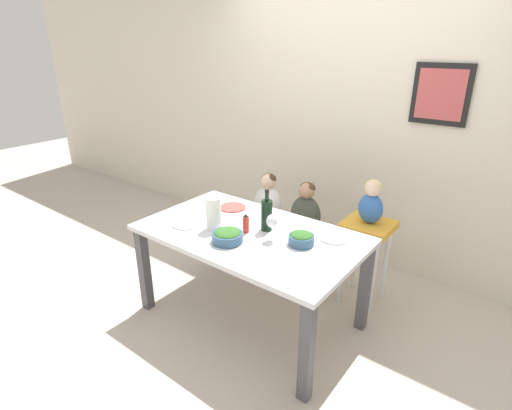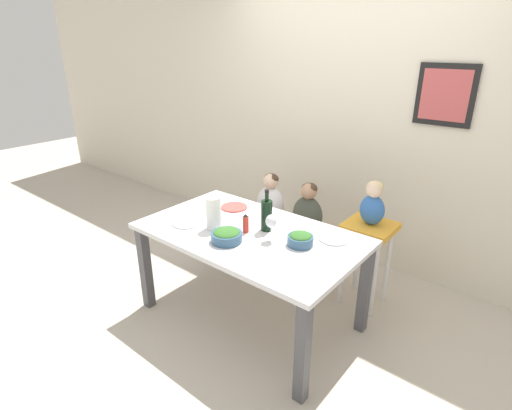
{
  "view_description": "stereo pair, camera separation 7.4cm",
  "coord_description": "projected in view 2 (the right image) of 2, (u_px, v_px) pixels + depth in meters",
  "views": [
    {
      "loc": [
        1.56,
        -1.96,
        1.96
      ],
      "look_at": [
        0.0,
        0.07,
        0.9
      ],
      "focal_mm": 28.0,
      "sensor_mm": 36.0,
      "label": 1
    },
    {
      "loc": [
        1.62,
        -1.92,
        1.96
      ],
      "look_at": [
        0.0,
        0.07,
        0.9
      ],
      "focal_mm": 28.0,
      "sensor_mm": 36.0,
      "label": 2
    }
  ],
  "objects": [
    {
      "name": "chair_far_center",
      "position": [
        306.0,
        240.0,
        3.43
      ],
      "size": [
        0.42,
        0.4,
        0.44
      ],
      "color": "silver",
      "rests_on": "ground_plane"
    },
    {
      "name": "dinner_plate_back_left",
      "position": [
        234.0,
        207.0,
        3.19
      ],
      "size": [
        0.21,
        0.21,
        0.01
      ],
      "color": "#D14C47",
      "rests_on": "dining_table"
    },
    {
      "name": "ground_plane",
      "position": [
        250.0,
        316.0,
        3.07
      ],
      "size": [
        14.0,
        14.0,
        0.0
      ],
      "primitive_type": "plane",
      "color": "#BCB2A3"
    },
    {
      "name": "dinner_plate_back_right",
      "position": [
        334.0,
        239.0,
        2.68
      ],
      "size": [
        0.21,
        0.21,
        0.01
      ],
      "color": "silver",
      "rests_on": "dining_table"
    },
    {
      "name": "wine_bottle",
      "position": [
        267.0,
        214.0,
        2.77
      ],
      "size": [
        0.08,
        0.08,
        0.3
      ],
      "color": "black",
      "rests_on": "dining_table"
    },
    {
      "name": "person_child_center",
      "position": [
        308.0,
        210.0,
        3.32
      ],
      "size": [
        0.27,
        0.19,
        0.45
      ],
      "color": "#3D4238",
      "rests_on": "chair_far_center"
    },
    {
      "name": "paper_towel_roll",
      "position": [
        214.0,
        213.0,
        2.8
      ],
      "size": [
        0.11,
        0.11,
        0.24
      ],
      "color": "white",
      "rests_on": "dining_table"
    },
    {
      "name": "chair_far_left",
      "position": [
        270.0,
        228.0,
        3.66
      ],
      "size": [
        0.42,
        0.4,
        0.44
      ],
      "color": "silver",
      "rests_on": "ground_plane"
    },
    {
      "name": "salad_bowl_large",
      "position": [
        227.0,
        235.0,
        2.64
      ],
      "size": [
        0.21,
        0.21,
        0.09
      ],
      "color": "#335675",
      "rests_on": "dining_table"
    },
    {
      "name": "wall_back",
      "position": [
        350.0,
        115.0,
        3.54
      ],
      "size": [
        10.0,
        0.09,
        2.7
      ],
      "color": "beige",
      "rests_on": "ground_plane"
    },
    {
      "name": "wine_glass_near",
      "position": [
        271.0,
        222.0,
        2.62
      ],
      "size": [
        0.08,
        0.08,
        0.19
      ],
      "color": "white",
      "rests_on": "dining_table"
    },
    {
      "name": "dinner_plate_front_left",
      "position": [
        187.0,
        223.0,
        2.91
      ],
      "size": [
        0.21,
        0.21,
        0.01
      ],
      "color": "silver",
      "rests_on": "dining_table"
    },
    {
      "name": "chair_right_highchair",
      "position": [
        368.0,
        241.0,
        3.04
      ],
      "size": [
        0.36,
        0.34,
        0.69
      ],
      "color": "silver",
      "rests_on": "ground_plane"
    },
    {
      "name": "salad_bowl_small",
      "position": [
        300.0,
        239.0,
        2.59
      ],
      "size": [
        0.17,
        0.17,
        0.09
      ],
      "color": "#335675",
      "rests_on": "dining_table"
    },
    {
      "name": "condiment_bottle_hot_sauce",
      "position": [
        246.0,
        223.0,
        2.76
      ],
      "size": [
        0.04,
        0.04,
        0.14
      ],
      "color": "red",
      "rests_on": "dining_table"
    },
    {
      "name": "person_baby_right",
      "position": [
        373.0,
        202.0,
        2.92
      ],
      "size": [
        0.19,
        0.13,
        0.34
      ],
      "color": "#3366B2",
      "rests_on": "chair_right_highchair"
    },
    {
      "name": "person_child_left",
      "position": [
        270.0,
        199.0,
        3.55
      ],
      "size": [
        0.27,
        0.19,
        0.45
      ],
      "color": "silver",
      "rests_on": "chair_far_left"
    },
    {
      "name": "dining_table",
      "position": [
        250.0,
        244.0,
        2.83
      ],
      "size": [
        1.55,
        0.92,
        0.72
      ],
      "color": "silver",
      "rests_on": "ground_plane"
    }
  ]
}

